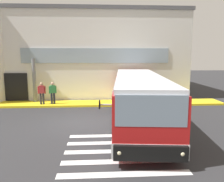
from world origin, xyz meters
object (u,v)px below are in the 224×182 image
entry_support_column (34,80)px  passenger_near_column (42,92)px  bus_main_foreground (138,99)px  passenger_by_doorway (53,92)px

entry_support_column → passenger_near_column: 1.50m
bus_main_foreground → passenger_by_doorway: bearing=141.4°
entry_support_column → passenger_near_column: size_ratio=2.04×
bus_main_foreground → passenger_by_doorway: bus_main_foreground is taller
passenger_by_doorway → entry_support_column: bearing=149.4°
entry_support_column → passenger_by_doorway: size_ratio=2.04×
passenger_near_column → passenger_by_doorway: size_ratio=1.00×
entry_support_column → bus_main_foreground: entry_support_column is taller
passenger_by_doorway → bus_main_foreground: bearing=-38.6°
passenger_near_column → passenger_by_doorway: (0.79, 0.08, -0.03)m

